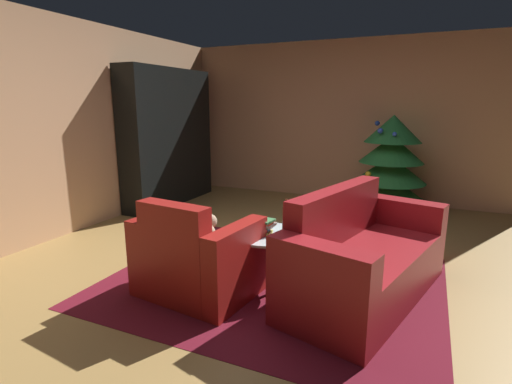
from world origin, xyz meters
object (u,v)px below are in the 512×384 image
object	(u,v)px
couch_red	(363,260)
bookshelf_unit	(175,138)
decorated_tree	(391,165)
armchair_red	(196,259)
book_stack_on_table	(262,225)
coffee_table	(266,239)
bottle_on_table	(286,219)

from	to	relation	value
couch_red	bookshelf_unit	bearing A→B (deg)	147.89
decorated_tree	couch_red	bearing A→B (deg)	-88.71
armchair_red	book_stack_on_table	world-z (taller)	armchair_red
coffee_table	decorated_tree	world-z (taller)	decorated_tree
bookshelf_unit	armchair_red	xyz separation A→B (m)	(2.00, -2.56, -0.71)
bookshelf_unit	armchair_red	distance (m)	3.32
couch_red	coffee_table	size ratio (longest dim) A/B	2.98
bookshelf_unit	bottle_on_table	world-z (taller)	bookshelf_unit
bookshelf_unit	book_stack_on_table	distance (m)	3.32
couch_red	bottle_on_table	distance (m)	0.70
couch_red	decorated_tree	bearing A→B (deg)	91.29
bottle_on_table	couch_red	bearing A→B (deg)	4.84
decorated_tree	coffee_table	bearing A→B (deg)	-104.30
bottle_on_table	decorated_tree	world-z (taller)	decorated_tree
coffee_table	book_stack_on_table	bearing A→B (deg)	-157.81
armchair_red	book_stack_on_table	xyz separation A→B (m)	(0.43, 0.36, 0.24)
decorated_tree	bottle_on_table	bearing A→B (deg)	-102.04
coffee_table	book_stack_on_table	xyz separation A→B (m)	(-0.03, -0.01, 0.12)
couch_red	armchair_red	bearing A→B (deg)	-157.32
couch_red	coffee_table	world-z (taller)	couch_red
armchair_red	decorated_tree	bearing A→B (deg)	69.60
coffee_table	bottle_on_table	size ratio (longest dim) A/B	2.16
armchair_red	book_stack_on_table	distance (m)	0.61
bookshelf_unit	coffee_table	size ratio (longest dim) A/B	3.32
coffee_table	decorated_tree	size ratio (longest dim) A/B	0.44
coffee_table	couch_red	bearing A→B (deg)	11.04
armchair_red	coffee_table	size ratio (longest dim) A/B	1.59
book_stack_on_table	decorated_tree	bearing A→B (deg)	75.13
armchair_red	decorated_tree	world-z (taller)	decorated_tree
book_stack_on_table	decorated_tree	distance (m)	2.94
bottle_on_table	decorated_tree	size ratio (longest dim) A/B	0.21
decorated_tree	book_stack_on_table	bearing A→B (deg)	-104.87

